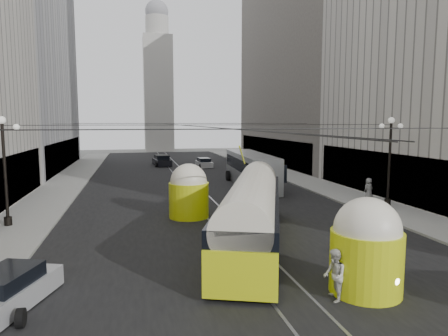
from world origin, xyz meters
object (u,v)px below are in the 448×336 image
city_bus (251,168)px  pedestrian_crossing_b (334,275)px  sedan_silver (7,292)px  pedestrian_sidewalk_right (369,189)px  streetcar (252,211)px

city_bus → pedestrian_crossing_b: 24.83m
city_bus → sedan_silver: size_ratio=2.80×
sedan_silver → pedestrian_crossing_b: size_ratio=2.46×
pedestrian_crossing_b → pedestrian_sidewalk_right: (11.15, 15.40, 0.08)m
streetcar → pedestrian_sidewalk_right: streetcar is taller
sedan_silver → pedestrian_sidewalk_right: pedestrian_sidewalk_right is taller
city_bus → sedan_silver: 27.27m
pedestrian_sidewalk_right → streetcar: bearing=22.3°
pedestrian_sidewalk_right → city_bus: bearing=-65.8°
pedestrian_crossing_b → pedestrian_sidewalk_right: size_ratio=1.09×
city_bus → sedan_silver: (-15.16, -22.64, -1.14)m
streetcar → city_bus: bearing=73.7°
pedestrian_crossing_b → streetcar: bearing=-156.9°
sedan_silver → pedestrian_sidewalk_right: size_ratio=2.68×
streetcar → city_bus: 18.39m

